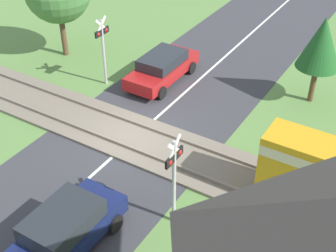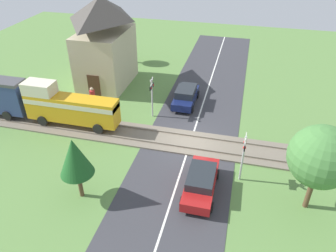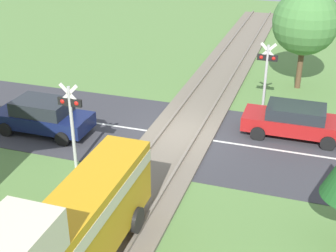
# 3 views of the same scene
# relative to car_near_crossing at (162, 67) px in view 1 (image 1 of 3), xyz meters

# --- Properties ---
(ground_plane) EXTENTS (60.00, 60.00, 0.00)m
(ground_plane) POSITION_rel_car_near_crossing_xyz_m (4.45, 1.44, -0.73)
(ground_plane) COLOR #5B8442
(road_surface) EXTENTS (48.00, 6.40, 0.02)m
(road_surface) POSITION_rel_car_near_crossing_xyz_m (4.45, 1.44, -0.72)
(road_surface) COLOR #38383D
(road_surface) RESTS_ON ground_plane
(track_bed) EXTENTS (2.80, 48.00, 0.24)m
(track_bed) POSITION_rel_car_near_crossing_xyz_m (4.45, 1.44, -0.66)
(track_bed) COLOR #756B5B
(track_bed) RESTS_ON ground_plane
(car_near_crossing) EXTENTS (4.18, 1.79, 1.37)m
(car_near_crossing) POSITION_rel_car_near_crossing_xyz_m (0.00, 0.00, 0.00)
(car_near_crossing) COLOR #A81919
(car_near_crossing) RESTS_ON ground_plane
(car_far_side) EXTENTS (4.06, 1.80, 1.46)m
(car_far_side) POSITION_rel_car_near_crossing_xyz_m (9.96, 2.88, 0.04)
(car_far_side) COLOR #141E4C
(car_far_side) RESTS_ON ground_plane
(crossing_signal_west_approach) EXTENTS (0.90, 0.18, 3.26)m
(crossing_signal_west_approach) POSITION_rel_car_near_crossing_xyz_m (1.56, -2.13, 1.36)
(crossing_signal_west_approach) COLOR #B7B7B7
(crossing_signal_west_approach) RESTS_ON ground_plane
(crossing_signal_east_approach) EXTENTS (0.90, 0.18, 3.26)m
(crossing_signal_east_approach) POSITION_rel_car_near_crossing_xyz_m (7.35, 5.01, 1.36)
(crossing_signal_east_approach) COLOR #B7B7B7
(crossing_signal_east_approach) RESTS_ON ground_plane
(tree_roadside_hedge) EXTENTS (1.84, 1.84, 3.89)m
(tree_roadside_hedge) POSITION_rel_car_near_crossing_xyz_m (-1.95, 6.48, 2.04)
(tree_roadside_hedge) COLOR brown
(tree_roadside_hedge) RESTS_ON ground_plane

